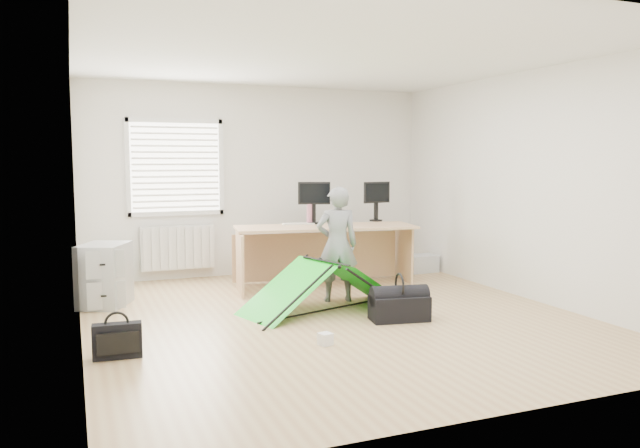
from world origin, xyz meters
name	(u,v)px	position (x,y,z in m)	size (l,w,h in m)	color
ground	(334,317)	(0.00, 0.00, 0.00)	(5.50, 5.50, 0.00)	tan
back_wall	(260,181)	(0.00, 2.75, 1.35)	(5.00, 0.02, 2.70)	silver
window	(176,167)	(-1.20, 2.71, 1.55)	(1.20, 0.06, 1.20)	silver
radiator	(178,247)	(-1.20, 2.67, 0.45)	(1.00, 0.12, 0.60)	silver
desk	(326,256)	(0.53, 1.52, 0.40)	(2.33, 0.74, 0.80)	tan
filing_cabinet	(105,275)	(-2.22, 1.43, 0.36)	(0.46, 0.61, 0.71)	#9C9EA1
monitor_left	(314,208)	(0.48, 1.84, 1.00)	(0.43, 0.09, 0.41)	black
monitor_right	(376,207)	(1.42, 1.84, 1.00)	(0.42, 0.09, 0.40)	black
keyboard	(298,224)	(0.25, 1.82, 0.80)	(0.42, 0.14, 0.02)	beige
thermos	(309,214)	(0.43, 1.85, 0.93)	(0.07, 0.07, 0.27)	#AC6071
office_chair	(312,257)	(0.62, 2.26, 0.27)	(0.58, 0.59, 0.54)	black
person	(337,244)	(0.32, 0.67, 0.67)	(0.49, 0.32, 1.35)	slate
kite	(326,286)	(0.01, 0.26, 0.28)	(1.79, 0.78, 0.55)	#13CE1B
storage_crate	(421,263)	(2.23, 1.95, 0.13)	(0.45, 0.31, 0.25)	#BABDC3
tote_bag	(113,270)	(-2.06, 2.63, 0.20)	(0.34, 0.15, 0.41)	teal
laptop_bag	(117,341)	(-2.22, -0.59, 0.15)	(0.40, 0.12, 0.30)	black
white_box	(325,339)	(-0.46, -0.89, 0.05)	(0.11, 0.11, 0.11)	silver
duffel_bag	(399,308)	(0.57, -0.38, 0.13)	(0.59, 0.30, 0.26)	black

